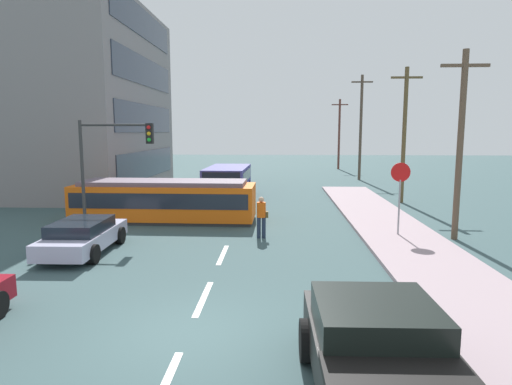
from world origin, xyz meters
The scene contains 19 objects.
ground_plane centered at (0.00, 10.00, 0.00)m, with size 120.00×120.00×0.00m, color #374F51.
sidewalk_curb_right centered at (6.80, 6.00, 0.07)m, with size 3.20×36.00×0.14m, color #9F8990.
lane_stripe_1 centered at (0.00, 2.00, 0.01)m, with size 0.16×2.40×0.01m, color silver.
lane_stripe_2 centered at (0.00, 6.00, 0.01)m, with size 0.16×2.40×0.01m, color silver.
lane_stripe_3 centered at (0.00, 17.68, 0.01)m, with size 0.16×2.40×0.01m, color silver.
lane_stripe_4 centered at (0.00, 23.68, 0.01)m, with size 0.16×2.40×0.01m, color silver.
corner_building centered at (-14.58, 22.30, 6.40)m, with size 14.51×14.87×12.80m.
streetcar_tram centered at (-3.47, 11.68, 1.00)m, with size 8.53×2.66×1.94m.
city_bus centered at (-1.35, 19.52, 1.11)m, with size 2.67×5.69×1.95m.
pedestrian_crossing centered at (1.25, 8.50, 0.94)m, with size 0.46×0.36×1.67m.
pickup_truck_parked centered at (3.48, -2.41, 0.80)m, with size 2.34×5.03×1.55m.
parked_sedan_mid centered at (-4.91, 6.01, 0.62)m, with size 2.00×4.32×1.19m.
parked_sedan_far centered at (-5.34, 15.64, 0.63)m, with size 2.07×4.61×1.19m.
stop_sign centered at (6.73, 8.85, 2.19)m, with size 0.76×0.07×2.88m.
traffic_light_mast centered at (-5.05, 9.34, 3.33)m, with size 3.13×0.33×4.70m.
utility_pole_near centered at (8.90, 8.68, 3.82)m, with size 1.80×0.24×7.30m.
utility_pole_mid centered at (9.29, 17.74, 4.14)m, with size 1.80×0.24×7.91m.
utility_pole_far centered at (9.02, 30.03, 4.67)m, with size 1.80×0.24×8.98m.
utility_pole_distant centered at (8.69, 41.00, 4.03)m, with size 1.80×0.24×7.71m.
Camera 1 is at (1.88, -8.71, 4.26)m, focal length 30.90 mm.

